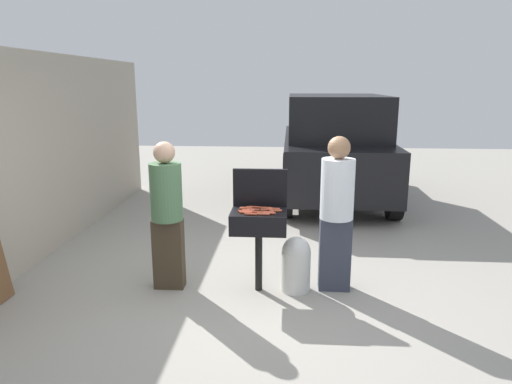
{
  "coord_description": "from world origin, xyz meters",
  "views": [
    {
      "loc": [
        0.43,
        -4.6,
        2.25
      ],
      "look_at": [
        0.05,
        0.69,
        1.0
      ],
      "focal_mm": 32.66,
      "sensor_mm": 36.0,
      "label": 1
    }
  ],
  "objects_px": {
    "hot_dog_0": "(251,214)",
    "hot_dog_15": "(268,212)",
    "hot_dog_4": "(247,208)",
    "hot_dog_14": "(267,210)",
    "hot_dog_13": "(263,214)",
    "bbq_grill": "(259,224)",
    "hot_dog_1": "(248,211)",
    "hot_dog_7": "(265,208)",
    "hot_dog_10": "(269,213)",
    "parked_minivan": "(334,147)",
    "hot_dog_9": "(276,211)",
    "hot_dog_2": "(245,209)",
    "hot_dog_5": "(253,207)",
    "propane_tank": "(296,263)",
    "hot_dog_8": "(246,212)",
    "person_right": "(337,209)",
    "person_left": "(167,211)",
    "hot_dog_11": "(274,209)",
    "hot_dog_6": "(257,212)",
    "hot_dog_3": "(244,211)",
    "hot_dog_12": "(253,210)"
  },
  "relations": [
    {
      "from": "bbq_grill",
      "to": "hot_dog_15",
      "type": "xyz_separation_m",
      "value": [
        0.1,
        -0.08,
        0.15
      ]
    },
    {
      "from": "hot_dog_8",
      "to": "person_left",
      "type": "bearing_deg",
      "value": 173.01
    },
    {
      "from": "hot_dog_1",
      "to": "person_left",
      "type": "bearing_deg",
      "value": 178.07
    },
    {
      "from": "hot_dog_15",
      "to": "person_right",
      "type": "bearing_deg",
      "value": 12.83
    },
    {
      "from": "hot_dog_2",
      "to": "hot_dog_10",
      "type": "xyz_separation_m",
      "value": [
        0.27,
        -0.16,
        0.0
      ]
    },
    {
      "from": "hot_dog_6",
      "to": "propane_tank",
      "type": "distance_m",
      "value": 0.74
    },
    {
      "from": "hot_dog_5",
      "to": "person_right",
      "type": "xyz_separation_m",
      "value": [
        0.91,
        -0.02,
        0.01
      ]
    },
    {
      "from": "hot_dog_11",
      "to": "hot_dog_12",
      "type": "xyz_separation_m",
      "value": [
        -0.22,
        -0.05,
        0.0
      ]
    },
    {
      "from": "hot_dog_14",
      "to": "parked_minivan",
      "type": "bearing_deg",
      "value": 75.74
    },
    {
      "from": "hot_dog_2",
      "to": "hot_dog_9",
      "type": "relative_size",
      "value": 1.0
    },
    {
      "from": "hot_dog_10",
      "to": "hot_dog_14",
      "type": "height_order",
      "value": "same"
    },
    {
      "from": "hot_dog_0",
      "to": "hot_dog_15",
      "type": "height_order",
      "value": "same"
    },
    {
      "from": "hot_dog_7",
      "to": "hot_dog_10",
      "type": "relative_size",
      "value": 1.0
    },
    {
      "from": "hot_dog_4",
      "to": "hot_dog_15",
      "type": "distance_m",
      "value": 0.29
    },
    {
      "from": "hot_dog_4",
      "to": "hot_dog_9",
      "type": "xyz_separation_m",
      "value": [
        0.32,
        -0.1,
        0.0
      ]
    },
    {
      "from": "hot_dog_4",
      "to": "parked_minivan",
      "type": "distance_m",
      "value": 4.49
    },
    {
      "from": "hot_dog_7",
      "to": "hot_dog_10",
      "type": "bearing_deg",
      "value": -75.4
    },
    {
      "from": "hot_dog_4",
      "to": "hot_dog_13",
      "type": "xyz_separation_m",
      "value": [
        0.19,
        -0.23,
        0.0
      ]
    },
    {
      "from": "hot_dog_6",
      "to": "hot_dog_13",
      "type": "height_order",
      "value": "same"
    },
    {
      "from": "hot_dog_7",
      "to": "person_left",
      "type": "height_order",
      "value": "person_left"
    },
    {
      "from": "hot_dog_8",
      "to": "hot_dog_9",
      "type": "distance_m",
      "value": 0.33
    },
    {
      "from": "hot_dog_9",
      "to": "hot_dog_14",
      "type": "relative_size",
      "value": 1.0
    },
    {
      "from": "hot_dog_1",
      "to": "parked_minivan",
      "type": "distance_m",
      "value": 4.59
    },
    {
      "from": "bbq_grill",
      "to": "hot_dog_1",
      "type": "xyz_separation_m",
      "value": [
        -0.11,
        -0.03,
        0.15
      ]
    },
    {
      "from": "hot_dog_15",
      "to": "parked_minivan",
      "type": "bearing_deg",
      "value": 76.29
    },
    {
      "from": "person_left",
      "to": "hot_dog_7",
      "type": "bearing_deg",
      "value": -7.21
    },
    {
      "from": "hot_dog_3",
      "to": "hot_dog_9",
      "type": "bearing_deg",
      "value": 7.33
    },
    {
      "from": "bbq_grill",
      "to": "hot_dog_13",
      "type": "distance_m",
      "value": 0.22
    },
    {
      "from": "hot_dog_6",
      "to": "hot_dog_13",
      "type": "bearing_deg",
      "value": -43.18
    },
    {
      "from": "hot_dog_4",
      "to": "hot_dog_14",
      "type": "distance_m",
      "value": 0.23
    },
    {
      "from": "hot_dog_9",
      "to": "hot_dog_13",
      "type": "height_order",
      "value": "same"
    },
    {
      "from": "hot_dog_10",
      "to": "parked_minivan",
      "type": "height_order",
      "value": "parked_minivan"
    },
    {
      "from": "hot_dog_2",
      "to": "person_left",
      "type": "xyz_separation_m",
      "value": [
        -0.86,
        -0.04,
        -0.03
      ]
    },
    {
      "from": "bbq_grill",
      "to": "hot_dog_3",
      "type": "xyz_separation_m",
      "value": [
        -0.15,
        -0.06,
        0.15
      ]
    },
    {
      "from": "hot_dog_4",
      "to": "hot_dog_10",
      "type": "height_order",
      "value": "same"
    },
    {
      "from": "hot_dog_5",
      "to": "hot_dog_4",
      "type": "bearing_deg",
      "value": -154.9
    },
    {
      "from": "hot_dog_6",
      "to": "person_right",
      "type": "height_order",
      "value": "person_right"
    },
    {
      "from": "hot_dog_2",
      "to": "propane_tank",
      "type": "xyz_separation_m",
      "value": [
        0.56,
        -0.03,
        -0.6
      ]
    },
    {
      "from": "hot_dog_12",
      "to": "parked_minivan",
      "type": "xyz_separation_m",
      "value": [
        1.25,
        4.35,
        0.11
      ]
    },
    {
      "from": "hot_dog_1",
      "to": "hot_dog_9",
      "type": "relative_size",
      "value": 1.0
    },
    {
      "from": "hot_dog_0",
      "to": "hot_dog_6",
      "type": "height_order",
      "value": "same"
    },
    {
      "from": "parked_minivan",
      "to": "hot_dog_14",
      "type": "bearing_deg",
      "value": 75.89
    },
    {
      "from": "hot_dog_1",
      "to": "hot_dog_0",
      "type": "bearing_deg",
      "value": -74.9
    },
    {
      "from": "hot_dog_4",
      "to": "hot_dog_7",
      "type": "height_order",
      "value": "same"
    },
    {
      "from": "hot_dog_11",
      "to": "propane_tank",
      "type": "height_order",
      "value": "hot_dog_11"
    },
    {
      "from": "hot_dog_11",
      "to": "person_left",
      "type": "relative_size",
      "value": 0.08
    },
    {
      "from": "propane_tank",
      "to": "parked_minivan",
      "type": "xyz_separation_m",
      "value": [
        0.78,
        4.35,
        0.7
      ]
    },
    {
      "from": "hot_dog_5",
      "to": "hot_dog_9",
      "type": "bearing_deg",
      "value": -26.58
    },
    {
      "from": "hot_dog_15",
      "to": "hot_dog_5",
      "type": "bearing_deg",
      "value": 132.49
    },
    {
      "from": "hot_dog_15",
      "to": "hot_dog_4",
      "type": "bearing_deg",
      "value": 146.07
    }
  ]
}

